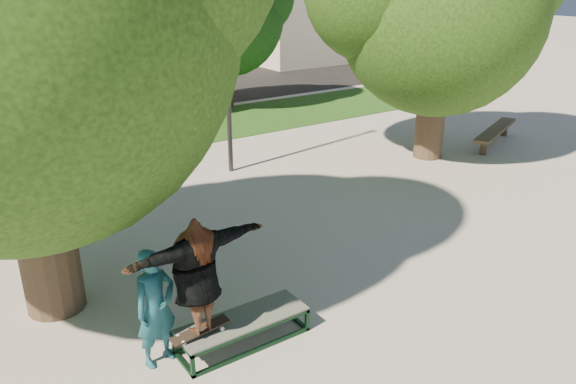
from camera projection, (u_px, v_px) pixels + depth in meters
ground at (320, 258)px, 9.90m from camera, size 120.00×120.00×0.00m
grass_strip at (162, 132)px, 17.72m from camera, size 30.00×4.00×0.02m
asphalt_strip at (73, 100)px, 22.18m from camera, size 40.00×8.00×0.01m
bg_tree_right at (222, 9)px, 19.85m from camera, size 5.04×4.31×5.43m
lamppost at (226, 44)px, 13.12m from camera, size 0.25×0.15×6.11m
grind_box at (243, 330)px, 7.57m from camera, size 1.80×0.60×0.38m
skater_rig at (197, 276)px, 6.87m from camera, size 1.96×0.71×1.64m
bystander at (156, 308)px, 7.00m from camera, size 0.65×0.50×1.58m
bench at (495, 131)px, 16.30m from camera, size 3.06×1.56×0.48m
car_grey at (27, 84)px, 21.52m from camera, size 3.24×5.49×1.43m
car_silver_b at (107, 85)px, 20.99m from camera, size 2.79×5.54×1.54m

